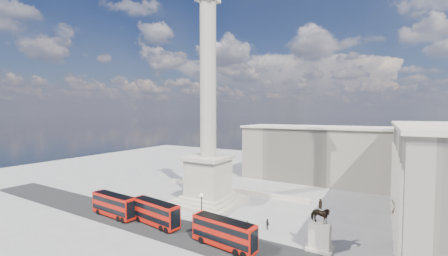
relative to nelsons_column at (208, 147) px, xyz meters
name	(u,v)px	position (x,y,z in m)	size (l,w,h in m)	color
ground	(195,210)	(0.00, -5.00, -12.92)	(180.00, 180.00, 0.00)	gray
asphalt_road	(184,233)	(5.00, -15.00, -12.91)	(120.00, 9.00, 0.01)	#252525
nelsons_column	(208,147)	(0.00, 0.00, 0.00)	(14.00, 14.00, 49.85)	#B9B09A
balustrade_wall	(232,190)	(0.00, 11.00, -12.37)	(40.00, 0.60, 1.10)	beige
building_northeast	(329,154)	(20.00, 35.00, -4.59)	(51.00, 17.00, 16.60)	#B4A994
red_bus_a	(114,205)	(-11.69, -16.06, -10.60)	(11.00, 3.16, 4.41)	#B91409
red_bus_b	(156,213)	(-1.59, -14.98, -10.62)	(11.05, 3.84, 4.39)	#B91409
red_bus_c	(224,233)	(13.43, -15.89, -10.65)	(10.87, 3.54, 4.33)	#B91409
victorian_lamp	(201,210)	(7.60, -13.53, -8.91)	(0.58, 0.58, 6.80)	black
equestrian_statue	(320,232)	(26.15, -9.44, -10.25)	(3.69, 2.77, 7.76)	beige
bare_tree_near	(424,232)	(38.18, -13.64, -5.97)	(2.02, 2.02, 8.82)	#332319
bare_tree_mid	(398,205)	(36.16, -1.02, -6.85)	(2.03, 2.03, 7.71)	#332319
bare_tree_far	(429,202)	(40.80, 5.54, -7.53)	(1.67, 1.67, 6.83)	#332319
pedestrian_walking	(248,226)	(14.02, -8.81, -12.04)	(0.64, 0.42, 1.76)	black
pedestrian_standing	(314,237)	(24.79, -7.23, -12.09)	(0.80, 0.63, 1.65)	black
pedestrian_crossing	(268,224)	(16.75, -6.44, -11.96)	(1.12, 0.47, 1.91)	black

